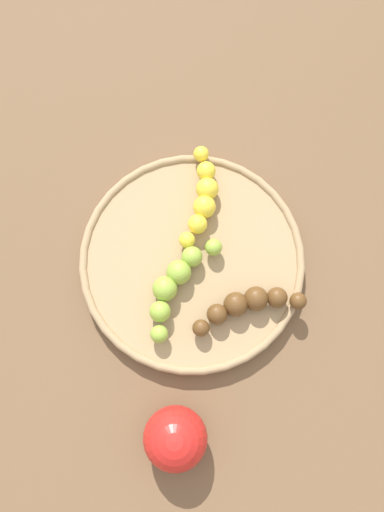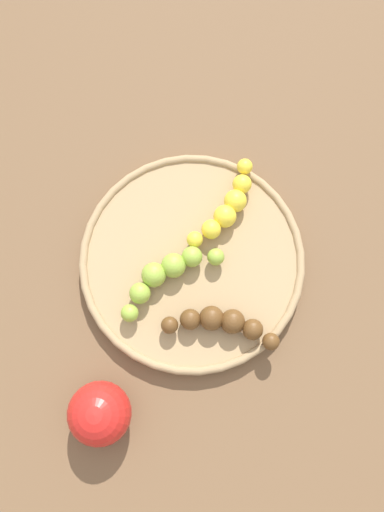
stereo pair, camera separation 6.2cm
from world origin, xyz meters
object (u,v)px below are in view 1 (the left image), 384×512
object	(u,v)px
banana_green	(177,284)
fruit_bowl	(192,261)
apple_red	(175,439)
banana_overripe	(247,305)
banana_yellow	(203,197)

from	to	relation	value
banana_green	fruit_bowl	bearing A→B (deg)	-87.51
apple_red	banana_overripe	bearing A→B (deg)	100.12
fruit_bowl	banana_yellow	world-z (taller)	banana_yellow
fruit_bowl	banana_green	xyz separation A→B (m)	(0.01, -0.04, 0.02)
fruit_bowl	apple_red	xyz separation A→B (m)	(0.12, -0.17, 0.02)
fruit_bowl	apple_red	size ratio (longest dim) A/B	3.86
fruit_bowl	banana_overripe	xyz separation A→B (m)	(0.09, -0.00, 0.02)
banana_overripe	banana_yellow	xyz separation A→B (m)	(-0.12, 0.07, -0.00)
banana_yellow	banana_green	distance (m)	0.11
fruit_bowl	apple_red	bearing A→B (deg)	-55.77
banana_yellow	banana_green	size ratio (longest dim) A/B	0.83
banana_overripe	banana_yellow	bearing A→B (deg)	5.51
fruit_bowl	banana_green	world-z (taller)	banana_green
banana_overripe	apple_red	bearing A→B (deg)	135.27
banana_overripe	banana_yellow	size ratio (longest dim) A/B	1.00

